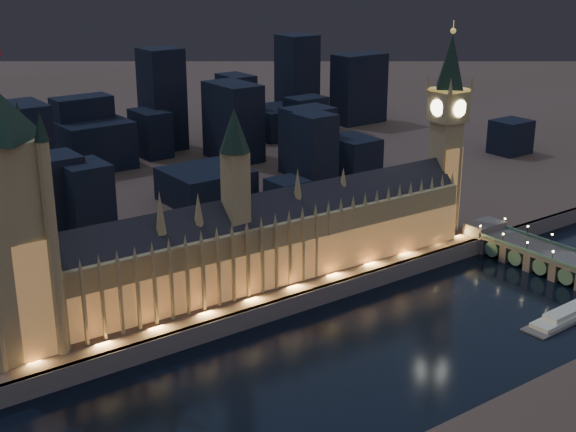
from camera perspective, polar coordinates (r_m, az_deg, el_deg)
ground_plane at (r=314.74m, az=5.27°, el=-9.37°), size 2000.00×2000.00×0.00m
embankment_wall at (r=341.21m, az=0.72°, el=-6.19°), size 2000.00×2.50×8.00m
palace_of_westminster at (r=349.31m, az=-0.99°, el=-1.60°), size 202.00×26.98×78.00m
victoria_tower at (r=291.47m, az=-19.39°, el=0.38°), size 31.68×31.68×108.27m
elizabeth_tower at (r=406.06m, az=11.29°, el=6.90°), size 18.00×18.00×105.64m
westminster_bridge at (r=395.44m, az=19.08°, el=-3.35°), size 19.75×113.00×15.90m
river_boat at (r=355.61m, az=19.22°, el=-6.67°), size 48.86×13.27×4.50m
city_backdrop at (r=518.93m, az=-9.88°, el=5.44°), size 468.04×215.63×72.91m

